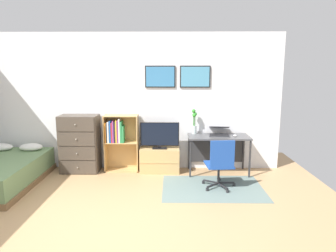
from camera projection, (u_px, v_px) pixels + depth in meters
The scene contains 12 objects.
ground_plane at pixel (102, 227), 3.84m from camera, with size 7.20×7.20×0.00m, color tan.
wall_back_with_posters at pixel (128, 102), 5.98m from camera, with size 6.12×0.09×2.70m.
area_rug at pixel (213, 188), 5.10m from camera, with size 1.70×1.20×0.01m, color slate.
dresser at pixel (80, 144), 5.87m from camera, with size 0.73×0.46×1.12m.
bookshelf at pixel (119, 137), 5.90m from camera, with size 0.66×0.30×1.12m.
tv_stand at pixel (160, 160), 5.92m from camera, with size 0.77×0.41×0.47m.
television at pixel (160, 136), 5.81m from camera, with size 0.75×0.16×0.52m.
desk at pixel (218, 142), 5.84m from camera, with size 1.16×0.56×0.74m.
office_chair at pixel (220, 163), 4.99m from camera, with size 0.57×0.58×0.86m.
laptop at pixel (219, 131), 5.82m from camera, with size 0.43×0.46×0.17m.
computer_mouse at pixel (235, 136), 5.69m from camera, with size 0.06×0.10×0.03m, color silver.
bamboo_vase at pixel (194, 122), 5.89m from camera, with size 0.10×0.11×0.49m.
Camera 1 is at (0.90, -3.53, 1.96)m, focal length 32.09 mm.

